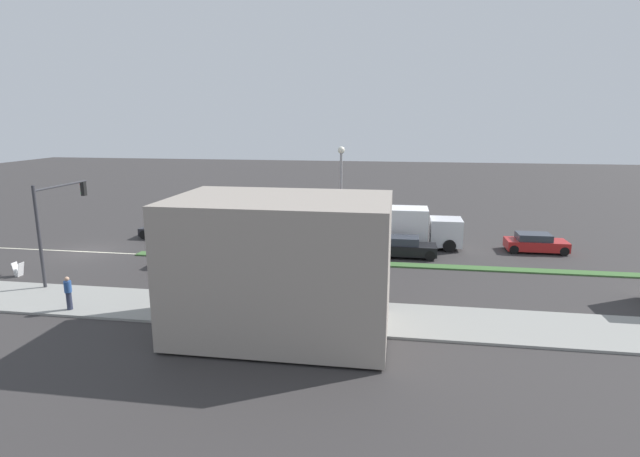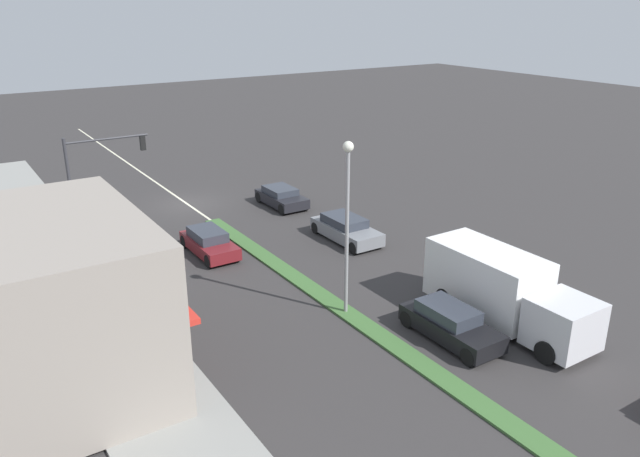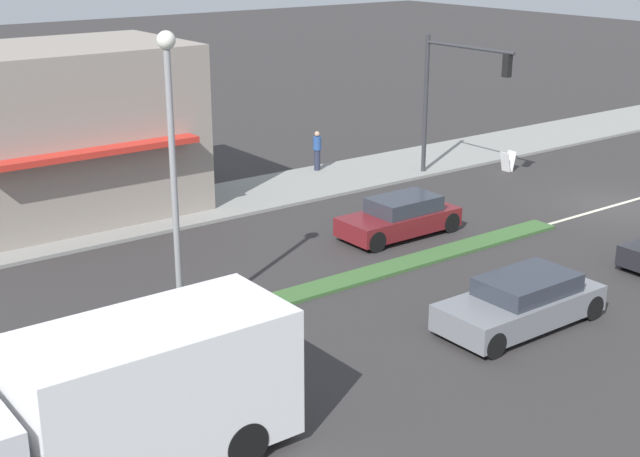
# 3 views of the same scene
# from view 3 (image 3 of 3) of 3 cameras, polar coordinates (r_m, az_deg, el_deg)

# --- Properties ---
(ground_plane) EXTENTS (160.00, 160.00, 0.00)m
(ground_plane) POSITION_cam_3_polar(r_m,az_deg,el_deg) (23.07, -8.78, -6.36)
(ground_plane) COLOR #333030
(sidewalk_right) EXTENTS (4.00, 73.00, 0.12)m
(sidewalk_right) POSITION_cam_3_polar(r_m,az_deg,el_deg) (30.64, -17.63, -0.56)
(sidewalk_right) COLOR gray
(sidewalk_right) RESTS_ON ground
(lane_marking_center) EXTENTS (0.16, 60.00, 0.01)m
(lane_marking_center) POSITION_cam_3_polar(r_m,az_deg,el_deg) (34.64, 18.40, 1.44)
(lane_marking_center) COLOR beige
(lane_marking_center) RESTS_ON ground
(building_corner_store) EXTENTS (6.54, 9.05, 5.84)m
(building_corner_store) POSITION_cam_3_polar(r_m,az_deg,el_deg) (32.26, -16.54, 5.99)
(building_corner_store) COLOR gray
(building_corner_store) RESTS_ON sidewalk_right
(traffic_signal_main) EXTENTS (4.59, 0.34, 5.60)m
(traffic_signal_main) POSITION_cam_3_polar(r_m,az_deg,el_deg) (35.60, 8.43, 9.08)
(traffic_signal_main) COLOR #333338
(traffic_signal_main) RESTS_ON sidewalk_right
(street_lamp) EXTENTS (0.44, 0.44, 7.37)m
(street_lamp) POSITION_cam_3_polar(r_m,az_deg,el_deg) (21.51, -9.46, 5.24)
(street_lamp) COLOR gray
(street_lamp) RESTS_ON median_strip
(pedestrian) EXTENTS (0.34, 0.34, 1.65)m
(pedestrian) POSITION_cam_3_polar(r_m,az_deg,el_deg) (37.08, -0.18, 5.06)
(pedestrian) COLOR #282D42
(pedestrian) RESTS_ON sidewalk_right
(warning_aframe_sign) EXTENTS (0.45, 0.53, 0.84)m
(warning_aframe_sign) POSITION_cam_3_polar(r_m,az_deg,el_deg) (38.27, 11.93, 4.22)
(warning_aframe_sign) COLOR silver
(warning_aframe_sign) RESTS_ON ground
(delivery_truck) EXTENTS (2.44, 7.50, 2.87)m
(delivery_truck) POSITION_cam_3_polar(r_m,az_deg,el_deg) (16.83, -13.25, -11.03)
(delivery_truck) COLOR silver
(delivery_truck) RESTS_ON ground
(sedan_maroon) EXTENTS (1.74, 4.15, 1.31)m
(sedan_maroon) POSITION_cam_3_polar(r_m,az_deg,el_deg) (29.52, 5.14, 0.72)
(sedan_maroon) COLOR maroon
(sedan_maroon) RESTS_ON ground
(suv_black) EXTENTS (1.73, 4.33, 1.38)m
(suv_black) POSITION_cam_3_polar(r_m,az_deg,el_deg) (19.54, -16.29, -9.58)
(suv_black) COLOR black
(suv_black) RESTS_ON ground
(suv_grey) EXTENTS (1.90, 4.57, 1.33)m
(suv_grey) POSITION_cam_3_polar(r_m,az_deg,el_deg) (23.29, 12.78, -4.63)
(suv_grey) COLOR slate
(suv_grey) RESTS_ON ground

